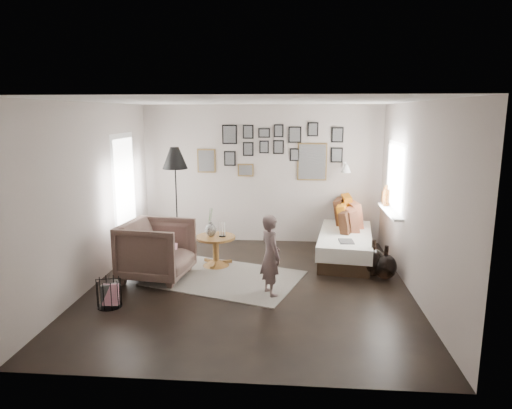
# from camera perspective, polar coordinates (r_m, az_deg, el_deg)

# --- Properties ---
(ground) EXTENTS (4.80, 4.80, 0.00)m
(ground) POSITION_cam_1_polar(r_m,az_deg,el_deg) (6.67, -0.79, -10.15)
(ground) COLOR black
(ground) RESTS_ON ground
(wall_back) EXTENTS (4.50, 0.00, 4.50)m
(wall_back) POSITION_cam_1_polar(r_m,az_deg,el_deg) (8.67, 0.69, 3.79)
(wall_back) COLOR #A1958D
(wall_back) RESTS_ON ground
(wall_front) EXTENTS (4.50, 0.00, 4.50)m
(wall_front) POSITION_cam_1_polar(r_m,az_deg,el_deg) (3.99, -4.11, -5.42)
(wall_front) COLOR #A1958D
(wall_front) RESTS_ON ground
(wall_left) EXTENTS (0.00, 4.80, 4.80)m
(wall_left) POSITION_cam_1_polar(r_m,az_deg,el_deg) (6.90, -19.78, 1.11)
(wall_left) COLOR #A1958D
(wall_left) RESTS_ON ground
(wall_right) EXTENTS (0.00, 4.80, 4.80)m
(wall_right) POSITION_cam_1_polar(r_m,az_deg,el_deg) (6.50, 19.34, 0.54)
(wall_right) COLOR #A1958D
(wall_right) RESTS_ON ground
(ceiling) EXTENTS (4.80, 4.80, 0.00)m
(ceiling) POSITION_cam_1_polar(r_m,az_deg,el_deg) (6.21, -0.86, 12.77)
(ceiling) COLOR white
(ceiling) RESTS_ON wall_back
(door_left) EXTENTS (0.00, 2.14, 2.14)m
(door_left) POSITION_cam_1_polar(r_m,az_deg,el_deg) (8.02, -16.07, 0.90)
(door_left) COLOR white
(door_left) RESTS_ON wall_left
(window_right) EXTENTS (0.15, 1.32, 1.30)m
(window_right) POSITION_cam_1_polar(r_m,az_deg,el_deg) (7.83, 16.21, -0.24)
(window_right) COLOR white
(window_right) RESTS_ON wall_right
(gallery_wall) EXTENTS (2.74, 0.03, 1.08)m
(gallery_wall) POSITION_cam_1_polar(r_m,az_deg,el_deg) (8.59, 2.61, 6.68)
(gallery_wall) COLOR brown
(gallery_wall) RESTS_ON wall_back
(wall_sconce) EXTENTS (0.18, 0.36, 0.16)m
(wall_sconce) POSITION_cam_1_polar(r_m,az_deg,el_deg) (8.42, 11.17, 4.46)
(wall_sconce) COLOR white
(wall_sconce) RESTS_ON wall_back
(rug) EXTENTS (2.50, 2.09, 0.01)m
(rug) POSITION_cam_1_polar(r_m,az_deg,el_deg) (6.98, -3.86, -9.13)
(rug) COLOR beige
(rug) RESTS_ON ground
(pedestal_table) EXTENTS (0.64, 0.64, 0.50)m
(pedestal_table) POSITION_cam_1_polar(r_m,az_deg,el_deg) (7.45, -5.03, -5.97)
(pedestal_table) COLOR brown
(pedestal_table) RESTS_ON ground
(vase) EXTENTS (0.18, 0.18, 0.46)m
(vase) POSITION_cam_1_polar(r_m,az_deg,el_deg) (7.37, -5.68, -2.87)
(vase) COLOR black
(vase) RESTS_ON pedestal_table
(candles) EXTENTS (0.11, 0.11, 0.24)m
(candles) POSITION_cam_1_polar(r_m,az_deg,el_deg) (7.33, -4.24, -3.13)
(candles) COLOR black
(candles) RESTS_ON pedestal_table
(daybed) EXTENTS (1.11, 2.07, 0.97)m
(daybed) POSITION_cam_1_polar(r_m,az_deg,el_deg) (8.03, 11.04, -4.25)
(daybed) COLOR black
(daybed) RESTS_ON ground
(magazine_on_daybed) EXTENTS (0.23, 0.31, 0.02)m
(magazine_on_daybed) POSITION_cam_1_polar(r_m,az_deg,el_deg) (7.37, 11.22, -4.54)
(magazine_on_daybed) COLOR black
(magazine_on_daybed) RESTS_ON daybed
(armchair) EXTENTS (1.08, 1.05, 0.88)m
(armchair) POSITION_cam_1_polar(r_m,az_deg,el_deg) (7.00, -12.28, -5.57)
(armchair) COLOR brown
(armchair) RESTS_ON ground
(armchair_cushion) EXTENTS (0.46, 0.47, 0.18)m
(armchair_cushion) POSITION_cam_1_polar(r_m,az_deg,el_deg) (7.03, -11.94, -5.14)
(armchair_cushion) COLOR white
(armchair_cushion) RESTS_ON armchair
(floor_lamp) EXTENTS (0.44, 0.44, 1.87)m
(floor_lamp) POSITION_cam_1_polar(r_m,az_deg,el_deg) (8.04, -10.09, 5.25)
(floor_lamp) COLOR black
(floor_lamp) RESTS_ON ground
(magazine_basket) EXTENTS (0.36, 0.36, 0.37)m
(magazine_basket) POSITION_cam_1_polar(r_m,az_deg,el_deg) (6.24, -17.90, -10.48)
(magazine_basket) COLOR black
(magazine_basket) RESTS_ON ground
(demijohn_large) EXTENTS (0.38, 0.38, 0.57)m
(demijohn_large) POSITION_cam_1_polar(r_m,az_deg,el_deg) (7.22, 14.39, -6.98)
(demijohn_large) COLOR black
(demijohn_large) RESTS_ON ground
(demijohn_small) EXTENTS (0.33, 0.33, 0.52)m
(demijohn_small) POSITION_cam_1_polar(r_m,az_deg,el_deg) (7.15, 15.89, -7.46)
(demijohn_small) COLOR black
(demijohn_small) RESTS_ON ground
(child) EXTENTS (0.43, 0.49, 1.12)m
(child) POSITION_cam_1_polar(r_m,az_deg,el_deg) (6.20, 1.83, -6.37)
(child) COLOR #685452
(child) RESTS_ON ground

